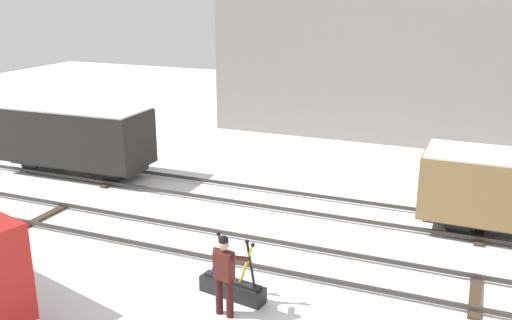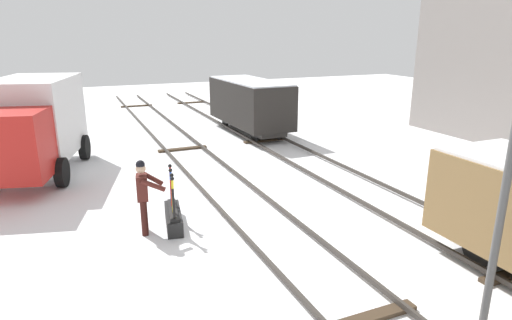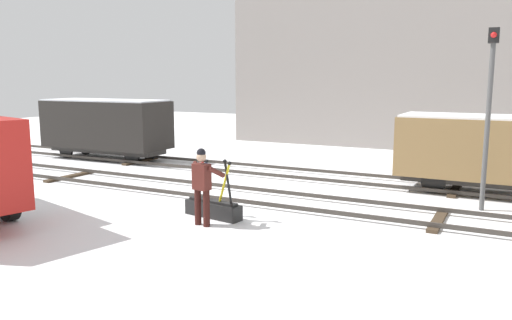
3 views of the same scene
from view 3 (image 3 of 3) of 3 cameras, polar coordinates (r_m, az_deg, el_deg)
name	(u,v)px [view 3 (image 3 of 3)]	position (r m, az deg, el deg)	size (l,w,h in m)	color
ground_plane	(220,196)	(14.32, -4.15, -4.07)	(60.00, 60.00, 0.00)	white
track_main_line	(219,192)	(14.29, -4.15, -3.63)	(44.00, 1.94, 0.18)	#38332D
track_siding_near	(274,171)	(17.44, 2.05, -1.28)	(44.00, 1.94, 0.18)	#38332D
switch_lever_frame	(213,207)	(12.10, -4.85, -5.31)	(1.56, 0.61, 1.44)	black
rail_worker	(202,182)	(11.31, -6.07, -2.49)	(0.61, 0.67, 1.76)	#351511
signal_post	(489,103)	(13.58, 24.85, 5.88)	(0.24, 0.32, 4.47)	#4C4C4C
apartment_building	(394,39)	(27.32, 15.30, 13.03)	(15.45, 6.13, 10.53)	gray
freight_car_mid_siding	(106,125)	(21.58, -16.59, 3.80)	(5.37, 2.13, 2.44)	#2D2B28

